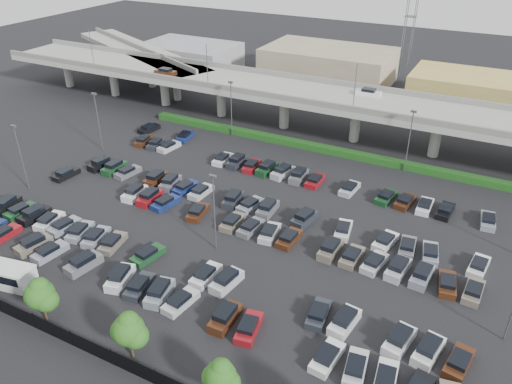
# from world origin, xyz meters

# --- Properties ---
(ground) EXTENTS (280.00, 280.00, 0.00)m
(ground) POSITION_xyz_m (0.00, 0.00, 0.00)
(ground) COLOR black
(overpass) EXTENTS (150.00, 13.00, 15.80)m
(overpass) POSITION_xyz_m (-0.18, 32.01, 6.97)
(overpass) COLOR gray
(overpass) RESTS_ON ground
(on_ramp) EXTENTS (50.93, 30.13, 8.80)m
(on_ramp) POSITION_xyz_m (-52.10, 43.05, 6.86)
(on_ramp) COLOR gray
(on_ramp) RESTS_ON ground
(hedge) EXTENTS (66.00, 1.60, 1.10)m
(hedge) POSITION_xyz_m (0.00, 25.00, 0.55)
(hedge) COLOR #123E13
(hedge) RESTS_ON ground
(fence) EXTENTS (70.00, 0.10, 2.00)m
(fence) POSITION_xyz_m (-0.05, -28.00, 0.90)
(fence) COLOR black
(fence) RESTS_ON ground
(tree_row) EXTENTS (65.07, 3.66, 5.94)m
(tree_row) POSITION_xyz_m (0.70, -26.53, 3.52)
(tree_row) COLOR #332316
(tree_row) RESTS_ON ground
(shuttle_bus) EXTENTS (8.15, 4.00, 2.51)m
(shuttle_bus) POSITION_xyz_m (-17.89, -24.66, 1.37)
(shuttle_bus) COLOR silver
(shuttle_bus) RESTS_ON ground
(parked_cars) EXTENTS (63.10, 41.66, 1.67)m
(parked_cars) POSITION_xyz_m (-0.62, -3.45, 0.62)
(parked_cars) COLOR black
(parked_cars) RESTS_ON ground
(light_poles) EXTENTS (66.90, 48.38, 10.30)m
(light_poles) POSITION_xyz_m (-4.13, 2.00, 6.24)
(light_poles) COLOR #55555A
(light_poles) RESTS_ON ground
(distant_buildings) EXTENTS (138.00, 24.00, 9.00)m
(distant_buildings) POSITION_xyz_m (12.38, 61.81, 3.74)
(distant_buildings) COLOR gray
(distant_buildings) RESTS_ON ground
(comm_tower) EXTENTS (2.40, 2.40, 30.00)m
(comm_tower) POSITION_xyz_m (4.00, 74.00, 15.61)
(comm_tower) COLOR #55555A
(comm_tower) RESTS_ON ground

